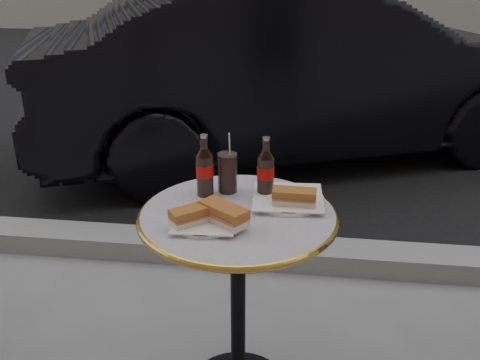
# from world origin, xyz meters

# --- Properties ---
(asphalt_road) EXTENTS (40.00, 8.00, 0.00)m
(asphalt_road) POSITION_xyz_m (0.00, 5.00, 0.00)
(asphalt_road) COLOR black
(asphalt_road) RESTS_ON ground
(curb) EXTENTS (40.00, 0.20, 0.12)m
(curb) POSITION_xyz_m (0.00, 0.90, 0.05)
(curb) COLOR gray
(curb) RESTS_ON ground
(bistro_table) EXTENTS (0.62, 0.62, 0.73)m
(bistro_table) POSITION_xyz_m (0.00, 0.00, 0.37)
(bistro_table) COLOR #BAB2C4
(bistro_table) RESTS_ON ground
(plate_left) EXTENTS (0.21, 0.21, 0.01)m
(plate_left) POSITION_xyz_m (-0.09, -0.09, 0.74)
(plate_left) COLOR silver
(plate_left) RESTS_ON bistro_table
(plate_right) EXTENTS (0.26, 0.26, 0.01)m
(plate_right) POSITION_xyz_m (0.15, 0.10, 0.74)
(plate_right) COLOR white
(plate_right) RESTS_ON bistro_table
(sandwich_left_a) EXTENTS (0.14, 0.13, 0.05)m
(sandwich_left_a) POSITION_xyz_m (-0.12, -0.10, 0.77)
(sandwich_left_a) COLOR #A05E28
(sandwich_left_a) RESTS_ON plate_left
(sandwich_left_b) EXTENTS (0.16, 0.15, 0.05)m
(sandwich_left_b) POSITION_xyz_m (-0.03, -0.09, 0.77)
(sandwich_left_b) COLOR #A05A28
(sandwich_left_b) RESTS_ON plate_left
(sandwich_right) EXTENTS (0.14, 0.07, 0.05)m
(sandwich_right) POSITION_xyz_m (0.17, 0.05, 0.77)
(sandwich_right) COLOR #A15F28
(sandwich_right) RESTS_ON plate_right
(cola_bottle_left) EXTENTS (0.07, 0.07, 0.21)m
(cola_bottle_left) POSITION_xyz_m (-0.12, 0.12, 0.84)
(cola_bottle_left) COLOR black
(cola_bottle_left) RESTS_ON bistro_table
(cola_bottle_right) EXTENTS (0.06, 0.06, 0.20)m
(cola_bottle_right) POSITION_xyz_m (0.07, 0.13, 0.83)
(cola_bottle_right) COLOR black
(cola_bottle_right) RESTS_ON bistro_table
(cola_glass) EXTENTS (0.08, 0.08, 0.14)m
(cola_glass) POSITION_xyz_m (-0.06, 0.15, 0.80)
(cola_glass) COLOR black
(cola_glass) RESTS_ON bistro_table
(parked_car) EXTENTS (2.79, 4.19, 1.30)m
(parked_car) POSITION_xyz_m (0.16, 2.53, 0.65)
(parked_car) COLOR black
(parked_car) RESTS_ON ground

